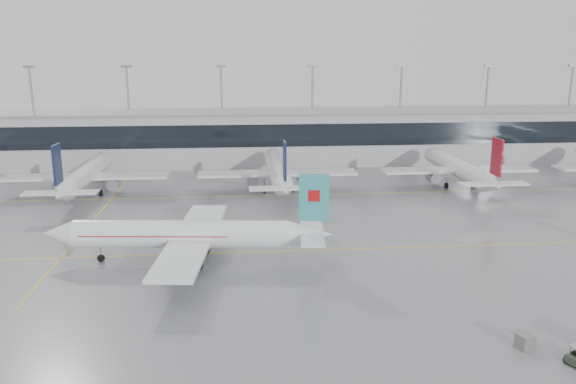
{
  "coord_description": "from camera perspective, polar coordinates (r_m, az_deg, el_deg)",
  "views": [
    {
      "loc": [
        -7.3,
        -69.17,
        25.0
      ],
      "look_at": [
        0.0,
        12.0,
        5.0
      ],
      "focal_mm": 35.0,
      "sensor_mm": 36.0,
      "label": 1
    }
  ],
  "objects": [
    {
      "name": "parked_jet_c",
      "position": [
        105.3,
        -1.06,
        2.12
      ],
      "size": [
        29.64,
        36.96,
        11.72
      ],
      "rotation": [
        0.0,
        0.0,
        1.57
      ],
      "color": "silver",
      "rests_on": "ground"
    },
    {
      "name": "gse_unit",
      "position": [
        54.71,
        22.93,
        -13.8
      ],
      "size": [
        1.66,
        1.6,
        1.33
      ],
      "primitive_type": "cube",
      "rotation": [
        0.0,
        0.0,
        0.34
      ],
      "color": "slate",
      "rests_on": "ground"
    },
    {
      "name": "taxi_line_main",
      "position": [
        73.91,
        0.84,
        -5.98
      ],
      "size": [
        120.0,
        0.25,
        0.01
      ],
      "primitive_type": "cube",
      "color": "yellow",
      "rests_on": "ground"
    },
    {
      "name": "ground",
      "position": [
        73.92,
        0.84,
        -5.98
      ],
      "size": [
        320.0,
        320.0,
        0.0
      ],
      "primitive_type": "plane",
      "color": "gray",
      "rests_on": "ground"
    },
    {
      "name": "light_masts",
      "position": [
        137.86,
        -2.11,
        8.93
      ],
      "size": [
        156.4,
        1.0,
        22.6
      ],
      "color": "gray",
      "rests_on": "ground"
    },
    {
      "name": "parked_jet_d",
      "position": [
        113.24,
        16.91,
        2.35
      ],
      "size": [
        29.64,
        36.96,
        11.72
      ],
      "rotation": [
        0.0,
        0.0,
        1.57
      ],
      "color": "silver",
      "rests_on": "ground"
    },
    {
      "name": "taxi_line_cross",
      "position": [
        90.69,
        -19.44,
        -3.02
      ],
      "size": [
        0.25,
        60.0,
        0.01
      ],
      "primitive_type": "cube",
      "color": "yellow",
      "rests_on": "ground"
    },
    {
      "name": "terminal_roof",
      "position": [
        132.0,
        -1.97,
        8.22
      ],
      "size": [
        182.0,
        16.0,
        0.4
      ],
      "primitive_type": "cube",
      "color": "gray",
      "rests_on": "ground"
    },
    {
      "name": "parked_jet_b",
      "position": [
        108.63,
        -19.81,
        1.66
      ],
      "size": [
        29.64,
        36.96,
        11.72
      ],
      "rotation": [
        0.0,
        0.0,
        1.57
      ],
      "color": "silver",
      "rests_on": "ground"
    },
    {
      "name": "terminal_glass",
      "position": [
        125.07,
        -1.75,
        5.74
      ],
      "size": [
        180.0,
        0.2,
        5.0
      ],
      "primitive_type": "cube",
      "color": "black",
      "rests_on": "ground"
    },
    {
      "name": "air_canada_jet",
      "position": [
        69.9,
        -9.79,
        -4.3
      ],
      "size": [
        35.91,
        28.68,
        11.2
      ],
      "rotation": [
        0.0,
        0.0,
        3.04
      ],
      "color": "white",
      "rests_on": "ground"
    },
    {
      "name": "terminal",
      "position": [
        132.75,
        -1.94,
        5.55
      ],
      "size": [
        180.0,
        15.0,
        12.0
      ],
      "primitive_type": "cube",
      "color": "#A9A9AD",
      "rests_on": "ground"
    },
    {
      "name": "taxi_line_north",
      "position": [
        102.54,
        -0.9,
        -0.32
      ],
      "size": [
        120.0,
        0.25,
        0.01
      ],
      "primitive_type": "cube",
      "color": "yellow",
      "rests_on": "ground"
    }
  ]
}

